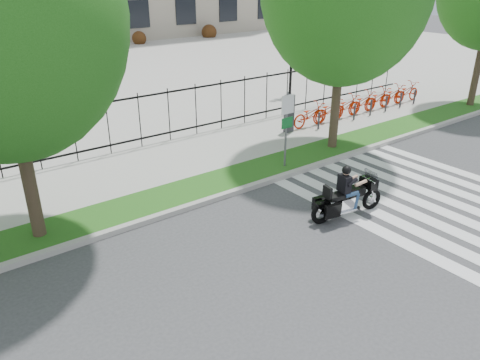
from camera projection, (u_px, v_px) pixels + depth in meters
ground at (323, 263)px, 10.71m from camera, size 120.00×120.00×0.00m
curb at (221, 196)px, 13.66m from camera, size 60.00×0.20×0.15m
grass_verge at (205, 187)px, 14.28m from camera, size 60.00×1.50×0.15m
sidewalk at (165, 162)px, 16.10m from camera, size 60.00×3.50×0.15m
plaza at (27, 77)px, 28.88m from camera, size 80.00×34.00×0.10m
crosswalk_stripes at (441, 204)px, 13.36m from camera, size 5.70×8.00×0.01m
iron_fence at (140, 120)px, 16.93m from camera, size 30.00×0.06×2.00m
lamp_post_right at (292, 33)px, 23.62m from camera, size 1.06×0.70×4.25m
bike_share_station at (361, 103)px, 21.14m from camera, size 8.90×0.86×1.50m
sign_pole_regulatory at (287, 120)px, 14.95m from camera, size 0.50×0.09×2.50m
motorcycle_rider at (348, 196)px, 12.50m from camera, size 2.32×0.87×1.80m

